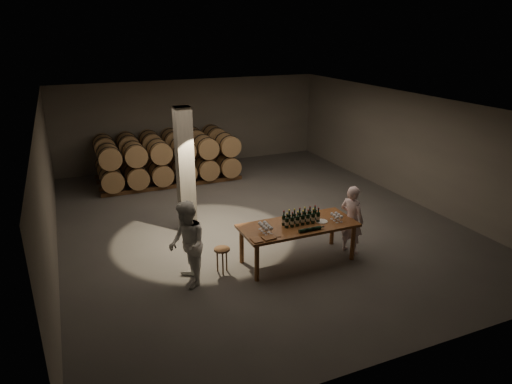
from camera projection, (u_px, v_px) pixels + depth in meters
name	position (u px, v px, depth m)	size (l,w,h in m)	color
room	(185.00, 170.00, 11.48)	(12.00, 12.00, 12.00)	#55524F
tasting_table	(298.00, 229.00, 10.09)	(2.60, 1.10, 0.90)	brown
barrel_stack_back	(162.00, 151.00, 16.23)	(4.70, 0.95, 1.57)	brown
barrel_stack_front	(172.00, 161.00, 15.02)	(4.70, 0.95, 1.57)	brown
bottle_cluster	(301.00, 218.00, 10.05)	(0.87, 0.24, 0.35)	black
lying_bottles	(310.00, 229.00, 9.71)	(0.62, 0.08, 0.08)	black
glass_cluster_left	(266.00, 226.00, 9.65)	(0.20, 0.42, 0.18)	silver
glass_cluster_right	(337.00, 216.00, 10.21)	(0.19, 0.30, 0.16)	silver
plate	(322.00, 221.00, 10.19)	(0.27, 0.27, 0.02)	white
notebook_near	(269.00, 238.00, 9.38)	(0.26, 0.21, 0.03)	brown
notebook_corner	(257.00, 240.00, 9.29)	(0.20, 0.26, 0.02)	brown
pen	(278.00, 237.00, 9.44)	(0.01, 0.01, 0.13)	black
stool	(222.00, 253.00, 9.72)	(0.34, 0.34, 0.57)	brown
person_man	(352.00, 220.00, 10.51)	(0.60, 0.39, 1.64)	white
person_woman	(187.00, 245.00, 9.12)	(0.88, 0.68, 1.80)	white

